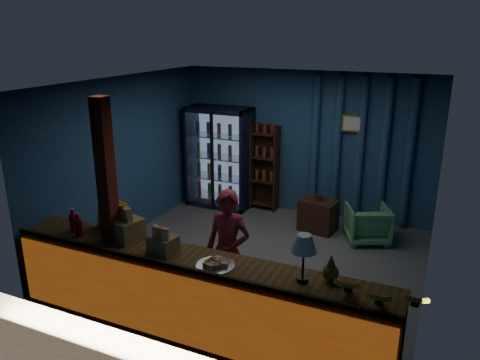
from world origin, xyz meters
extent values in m
plane|color=#515154|center=(0.00, 0.00, 0.00)|extent=(4.60, 4.60, 0.00)
plane|color=navy|center=(0.00, 2.20, 1.30)|extent=(4.60, 0.00, 4.60)
plane|color=navy|center=(0.00, -2.20, 1.30)|extent=(4.60, 0.00, 4.60)
plane|color=navy|center=(-2.30, 0.00, 1.30)|extent=(0.00, 4.40, 4.40)
plane|color=navy|center=(2.30, 0.00, 1.30)|extent=(0.00, 4.40, 4.40)
plane|color=#472D19|center=(0.00, 0.00, 2.60)|extent=(4.60, 4.60, 0.00)
cube|color=brown|center=(0.00, -1.90, 0.47)|extent=(4.40, 0.55, 0.95)
cube|color=red|center=(0.00, -2.19, 0.47)|extent=(4.35, 0.02, 0.81)
cube|color=#382111|center=(0.00, -2.17, 0.97)|extent=(4.40, 0.04, 0.04)
cube|color=maroon|center=(-1.05, -1.90, 1.30)|extent=(0.16, 0.16, 2.60)
cube|color=black|center=(-1.55, 2.12, 0.95)|extent=(1.20, 0.06, 1.90)
cube|color=black|center=(-2.12, 1.85, 0.95)|extent=(0.06, 0.60, 1.90)
cube|color=black|center=(-0.98, 1.85, 0.95)|extent=(0.06, 0.60, 1.90)
cube|color=black|center=(-1.55, 1.85, 1.86)|extent=(1.20, 0.60, 0.08)
cube|color=black|center=(-1.55, 1.85, 0.04)|extent=(1.20, 0.60, 0.08)
cube|color=#99B2D8|center=(-1.55, 2.07, 0.95)|extent=(1.08, 0.02, 1.74)
cube|color=white|center=(-1.55, 1.57, 0.95)|extent=(1.12, 0.02, 1.78)
cube|color=black|center=(-1.55, 1.55, 0.95)|extent=(0.05, 0.05, 1.80)
cube|color=silver|center=(-1.55, 1.85, 0.17)|extent=(1.08, 0.48, 0.02)
cylinder|color=red|center=(-2.00, 1.85, 0.30)|extent=(0.07, 0.07, 0.22)
cylinder|color=#266A1A|center=(-1.77, 1.85, 0.30)|extent=(0.07, 0.07, 0.22)
cylinder|color=#919817|center=(-1.55, 1.85, 0.30)|extent=(0.07, 0.07, 0.22)
cylinder|color=navy|center=(-1.32, 1.85, 0.30)|extent=(0.07, 0.07, 0.22)
cylinder|color=maroon|center=(-1.10, 1.85, 0.30)|extent=(0.07, 0.07, 0.22)
cube|color=silver|center=(-1.55, 1.85, 0.57)|extent=(1.08, 0.48, 0.02)
cylinder|color=#266A1A|center=(-2.00, 1.85, 0.70)|extent=(0.07, 0.07, 0.22)
cylinder|color=#919817|center=(-1.77, 1.85, 0.70)|extent=(0.07, 0.07, 0.22)
cylinder|color=navy|center=(-1.55, 1.85, 0.70)|extent=(0.07, 0.07, 0.22)
cylinder|color=maroon|center=(-1.32, 1.85, 0.70)|extent=(0.07, 0.07, 0.22)
cylinder|color=red|center=(-1.10, 1.85, 0.70)|extent=(0.07, 0.07, 0.22)
cube|color=silver|center=(-1.55, 1.85, 0.97)|extent=(1.08, 0.48, 0.02)
cylinder|color=#919817|center=(-2.00, 1.85, 1.10)|extent=(0.07, 0.07, 0.22)
cylinder|color=navy|center=(-1.77, 1.85, 1.10)|extent=(0.07, 0.07, 0.22)
cylinder|color=maroon|center=(-1.55, 1.85, 1.10)|extent=(0.07, 0.07, 0.22)
cylinder|color=red|center=(-1.32, 1.85, 1.10)|extent=(0.07, 0.07, 0.22)
cylinder|color=#266A1A|center=(-1.10, 1.85, 1.10)|extent=(0.07, 0.07, 0.22)
cube|color=silver|center=(-1.55, 1.85, 1.37)|extent=(1.08, 0.48, 0.02)
cylinder|color=navy|center=(-2.00, 1.85, 1.50)|extent=(0.07, 0.07, 0.22)
cylinder|color=maroon|center=(-1.77, 1.85, 1.50)|extent=(0.07, 0.07, 0.22)
cylinder|color=red|center=(-1.55, 1.85, 1.50)|extent=(0.07, 0.07, 0.22)
cylinder|color=#266A1A|center=(-1.32, 1.85, 1.50)|extent=(0.07, 0.07, 0.22)
cylinder|color=#919817|center=(-1.10, 1.85, 1.50)|extent=(0.07, 0.07, 0.22)
cube|color=#382111|center=(-0.70, 2.15, 0.80)|extent=(0.50, 0.02, 1.60)
cube|color=#382111|center=(-0.93, 2.02, 0.80)|extent=(0.03, 0.28, 1.60)
cube|color=#382111|center=(-0.46, 2.02, 0.80)|extent=(0.03, 0.28, 1.60)
cube|color=#382111|center=(-0.70, 2.02, 0.10)|extent=(0.46, 0.26, 0.02)
cube|color=#382111|center=(-0.70, 2.02, 0.55)|extent=(0.46, 0.26, 0.02)
cube|color=#382111|center=(-0.70, 2.02, 1.00)|extent=(0.46, 0.26, 0.02)
cube|color=#382111|center=(-0.70, 2.02, 1.45)|extent=(0.46, 0.26, 0.02)
cylinder|color=navy|center=(0.20, 2.14, 1.30)|extent=(0.14, 0.14, 2.50)
cylinder|color=navy|center=(0.60, 2.14, 1.30)|extent=(0.14, 0.14, 2.50)
cylinder|color=navy|center=(1.00, 2.14, 1.30)|extent=(0.14, 0.14, 2.50)
cylinder|color=navy|center=(1.40, 2.14, 1.30)|extent=(0.14, 0.14, 2.50)
cylinder|color=navy|center=(1.80, 2.14, 1.30)|extent=(0.14, 0.14, 2.50)
cube|color=gold|center=(0.85, 2.10, 1.75)|extent=(0.36, 0.03, 0.28)
cube|color=silver|center=(0.85, 2.08, 1.75)|extent=(0.30, 0.01, 0.22)
imported|color=maroon|center=(0.13, -1.26, 0.76)|extent=(0.57, 0.39, 1.51)
imported|color=#4F9E65|center=(1.34, 1.36, 0.30)|extent=(0.85, 0.86, 0.60)
cube|color=#382111|center=(0.51, 1.44, 0.27)|extent=(0.65, 0.52, 0.54)
cylinder|color=#382111|center=(0.51, 1.44, 0.59)|extent=(0.11, 0.11, 0.11)
cube|color=#FFAF0D|center=(-1.21, -1.68, 1.15)|extent=(0.51, 0.21, 0.40)
cube|color=red|center=(-1.21, -1.70, 1.15)|extent=(0.41, 0.12, 0.10)
cylinder|color=red|center=(-1.61, -1.90, 1.06)|extent=(0.09, 0.09, 0.21)
cylinder|color=red|center=(-1.61, -1.90, 1.20)|extent=(0.04, 0.04, 0.08)
cylinder|color=white|center=(-1.61, -1.90, 1.24)|extent=(0.05, 0.05, 0.02)
cylinder|color=red|center=(-1.46, -1.98, 1.06)|extent=(0.09, 0.09, 0.21)
cylinder|color=red|center=(-1.46, -1.98, 1.20)|extent=(0.04, 0.04, 0.08)
cylinder|color=white|center=(-1.46, -1.98, 1.24)|extent=(0.05, 0.05, 0.02)
cube|color=olive|center=(-0.93, -1.80, 1.07)|extent=(0.45, 0.40, 0.25)
cube|color=orange|center=(-1.02, -1.77, 1.27)|extent=(0.11, 0.09, 0.16)
cube|color=#C17324|center=(-0.93, -1.80, 1.27)|extent=(0.11, 0.09, 0.16)
cube|color=orange|center=(-0.84, -1.82, 1.27)|extent=(0.11, 0.09, 0.16)
cube|color=olive|center=(-0.33, -1.92, 1.04)|extent=(0.32, 0.28, 0.19)
cube|color=orange|center=(-0.41, -1.91, 1.20)|extent=(0.08, 0.06, 0.12)
cube|color=#C17324|center=(-0.33, -1.92, 1.20)|extent=(0.08, 0.06, 0.12)
cube|color=orange|center=(-0.26, -1.93, 1.20)|extent=(0.08, 0.06, 0.12)
cylinder|color=silver|center=(0.33, -1.98, 0.96)|extent=(0.41, 0.41, 0.02)
cube|color=orange|center=(0.41, -1.98, 0.99)|extent=(0.09, 0.06, 0.04)
cube|color=#C17324|center=(0.39, -1.92, 0.99)|extent=(0.11, 0.11, 0.04)
cube|color=orange|center=(0.33, -1.90, 0.99)|extent=(0.06, 0.09, 0.04)
cube|color=#C17324|center=(0.28, -1.92, 0.99)|extent=(0.11, 0.11, 0.04)
cube|color=orange|center=(0.25, -1.98, 0.99)|extent=(0.09, 0.06, 0.04)
cube|color=#C17324|center=(0.28, -2.03, 0.99)|extent=(0.11, 0.11, 0.04)
cube|color=orange|center=(0.33, -2.06, 0.99)|extent=(0.06, 0.09, 0.04)
cube|color=#C17324|center=(0.39, -2.03, 0.99)|extent=(0.11, 0.11, 0.04)
cylinder|color=black|center=(1.23, -1.88, 0.97)|extent=(0.11, 0.11, 0.04)
cylinder|color=black|center=(1.23, -1.88, 1.14)|extent=(0.02, 0.02, 0.34)
cone|color=white|center=(1.23, -1.88, 1.35)|extent=(0.25, 0.25, 0.17)
sphere|color=brown|center=(1.47, -1.77, 1.04)|extent=(0.16, 0.16, 0.16)
cone|color=#275F20|center=(1.47, -1.77, 1.17)|extent=(0.09, 0.09, 0.12)
camera|label=1|loc=(2.33, -5.77, 3.27)|focal=35.00mm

